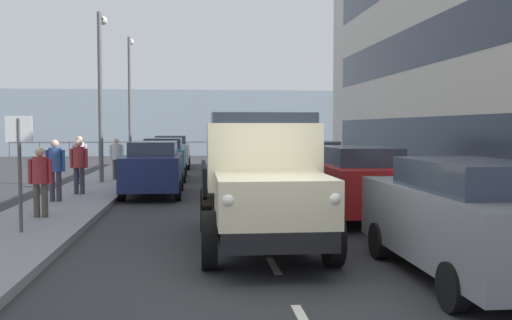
{
  "coord_description": "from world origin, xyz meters",
  "views": [
    {
      "loc": [
        1.18,
        7.98,
        2.18
      ],
      "look_at": [
        -0.75,
        -11.13,
        1.08
      ],
      "focal_mm": 40.52,
      "sensor_mm": 36.0,
      "label": 1
    }
  ],
  "objects_px": {
    "pedestrian_with_bag": "(55,165)",
    "pedestrian_near_railing": "(80,156)",
    "lamp_post_far": "(130,89)",
    "street_sign": "(19,153)",
    "car_teal_oppositeside_1": "(164,158)",
    "car_silver_oppositeside_2": "(171,151)",
    "pedestrian_in_dark_coat": "(40,177)",
    "car_grey_kerbside_near": "(465,218)",
    "car_navy_oppositeside_0": "(153,168)",
    "car_red_kerbside_1": "(356,181)",
    "pedestrian_by_lamp": "(117,155)",
    "lamp_post_promenade": "(101,81)",
    "car_white_kerbside_2": "(310,165)",
    "pedestrian_couple_a": "(79,162)",
    "truck_vintage_cream": "(262,184)"
  },
  "relations": [
    {
      "from": "pedestrian_in_dark_coat",
      "to": "pedestrian_with_bag",
      "type": "distance_m",
      "value": 2.86
    },
    {
      "from": "pedestrian_in_dark_coat",
      "to": "lamp_post_promenade",
      "type": "xyz_separation_m",
      "value": [
        0.02,
        -8.54,
        2.8
      ]
    },
    {
      "from": "street_sign",
      "to": "pedestrian_near_railing",
      "type": "bearing_deg",
      "value": -85.37
    },
    {
      "from": "pedestrian_in_dark_coat",
      "to": "street_sign",
      "type": "xyz_separation_m",
      "value": [
        -0.12,
        1.87,
        0.61
      ]
    },
    {
      "from": "car_navy_oppositeside_0",
      "to": "car_silver_oppositeside_2",
      "type": "height_order",
      "value": "same"
    },
    {
      "from": "car_grey_kerbside_near",
      "to": "car_navy_oppositeside_0",
      "type": "height_order",
      "value": "same"
    },
    {
      "from": "car_white_kerbside_2",
      "to": "pedestrian_by_lamp",
      "type": "distance_m",
      "value": 7.81
    },
    {
      "from": "car_teal_oppositeside_1",
      "to": "car_silver_oppositeside_2",
      "type": "height_order",
      "value": "same"
    },
    {
      "from": "car_grey_kerbside_near",
      "to": "lamp_post_promenade",
      "type": "height_order",
      "value": "lamp_post_promenade"
    },
    {
      "from": "pedestrian_with_bag",
      "to": "pedestrian_near_railing",
      "type": "distance_m",
      "value": 4.86
    },
    {
      "from": "pedestrian_couple_a",
      "to": "pedestrian_by_lamp",
      "type": "xyz_separation_m",
      "value": [
        -0.45,
        -4.92,
        -0.04
      ]
    },
    {
      "from": "pedestrian_near_railing",
      "to": "pedestrian_by_lamp",
      "type": "relative_size",
      "value": 1.07
    },
    {
      "from": "street_sign",
      "to": "car_teal_oppositeside_1",
      "type": "bearing_deg",
      "value": -99.02
    },
    {
      "from": "car_navy_oppositeside_0",
      "to": "pedestrian_in_dark_coat",
      "type": "height_order",
      "value": "pedestrian_in_dark_coat"
    },
    {
      "from": "pedestrian_with_bag",
      "to": "street_sign",
      "type": "relative_size",
      "value": 0.75
    },
    {
      "from": "pedestrian_by_lamp",
      "to": "car_navy_oppositeside_0",
      "type": "bearing_deg",
      "value": 112.16
    },
    {
      "from": "pedestrian_with_bag",
      "to": "lamp_post_far",
      "type": "height_order",
      "value": "lamp_post_far"
    },
    {
      "from": "car_teal_oppositeside_1",
      "to": "pedestrian_in_dark_coat",
      "type": "height_order",
      "value": "pedestrian_in_dark_coat"
    },
    {
      "from": "pedestrian_in_dark_coat",
      "to": "pedestrian_couple_a",
      "type": "relative_size",
      "value": 0.95
    },
    {
      "from": "car_grey_kerbside_near",
      "to": "car_white_kerbside_2",
      "type": "distance_m",
      "value": 11.34
    },
    {
      "from": "car_navy_oppositeside_0",
      "to": "car_silver_oppositeside_2",
      "type": "bearing_deg",
      "value": -90.0
    },
    {
      "from": "car_red_kerbside_1",
      "to": "lamp_post_promenade",
      "type": "bearing_deg",
      "value": -49.21
    },
    {
      "from": "car_red_kerbside_1",
      "to": "pedestrian_with_bag",
      "type": "bearing_deg",
      "value": -19.93
    },
    {
      "from": "car_red_kerbside_1",
      "to": "car_teal_oppositeside_1",
      "type": "xyz_separation_m",
      "value": [
        5.18,
        -10.7,
        -0.0
      ]
    },
    {
      "from": "lamp_post_promenade",
      "to": "pedestrian_couple_a",
      "type": "bearing_deg",
      "value": 89.47
    },
    {
      "from": "truck_vintage_cream",
      "to": "pedestrian_with_bag",
      "type": "distance_m",
      "value": 7.88
    },
    {
      "from": "car_red_kerbside_1",
      "to": "car_navy_oppositeside_0",
      "type": "xyz_separation_m",
      "value": [
        5.18,
        -5.14,
        -0.0
      ]
    },
    {
      "from": "pedestrian_near_railing",
      "to": "lamp_post_far",
      "type": "height_order",
      "value": "lamp_post_far"
    },
    {
      "from": "lamp_post_far",
      "to": "car_grey_kerbside_near",
      "type": "bearing_deg",
      "value": 107.0
    },
    {
      "from": "lamp_post_far",
      "to": "street_sign",
      "type": "xyz_separation_m",
      "value": [
        -0.23,
        20.57,
        -2.54
      ]
    },
    {
      "from": "pedestrian_near_railing",
      "to": "pedestrian_couple_a",
      "type": "bearing_deg",
      "value": 100.82
    },
    {
      "from": "lamp_post_far",
      "to": "car_teal_oppositeside_1",
      "type": "bearing_deg",
      "value": 105.78
    },
    {
      "from": "truck_vintage_cream",
      "to": "car_white_kerbside_2",
      "type": "xyz_separation_m",
      "value": [
        -2.64,
        -9.04,
        -0.28
      ]
    },
    {
      "from": "pedestrian_with_bag",
      "to": "pedestrian_in_dark_coat",
      "type": "bearing_deg",
      "value": 97.01
    },
    {
      "from": "street_sign",
      "to": "car_white_kerbside_2",
      "type": "bearing_deg",
      "value": -133.16
    },
    {
      "from": "car_teal_oppositeside_1",
      "to": "car_silver_oppositeside_2",
      "type": "xyz_separation_m",
      "value": [
        -0.0,
        -6.73,
        0.0
      ]
    },
    {
      "from": "pedestrian_in_dark_coat",
      "to": "pedestrian_near_railing",
      "type": "distance_m",
      "value": 7.71
    },
    {
      "from": "lamp_post_promenade",
      "to": "pedestrian_near_railing",
      "type": "bearing_deg",
      "value": 53.22
    },
    {
      "from": "car_grey_kerbside_near",
      "to": "pedestrian_near_railing",
      "type": "bearing_deg",
      "value": -59.0
    },
    {
      "from": "car_red_kerbside_1",
      "to": "lamp_post_far",
      "type": "xyz_separation_m",
      "value": [
        7.42,
        -18.63,
        3.33
      ]
    },
    {
      "from": "car_red_kerbside_1",
      "to": "car_silver_oppositeside_2",
      "type": "height_order",
      "value": "same"
    },
    {
      "from": "car_navy_oppositeside_0",
      "to": "pedestrian_by_lamp",
      "type": "bearing_deg",
      "value": -67.84
    },
    {
      "from": "lamp_post_promenade",
      "to": "car_silver_oppositeside_2",
      "type": "bearing_deg",
      "value": -103.43
    },
    {
      "from": "car_red_kerbside_1",
      "to": "car_white_kerbside_2",
      "type": "bearing_deg",
      "value": -90.0
    },
    {
      "from": "lamp_post_promenade",
      "to": "street_sign",
      "type": "bearing_deg",
      "value": 90.73
    },
    {
      "from": "car_red_kerbside_1",
      "to": "pedestrian_by_lamp",
      "type": "height_order",
      "value": "pedestrian_by_lamp"
    },
    {
      "from": "pedestrian_with_bag",
      "to": "pedestrian_couple_a",
      "type": "xyz_separation_m",
      "value": [
        -0.29,
        -1.69,
        -0.02
      ]
    },
    {
      "from": "car_grey_kerbside_near",
      "to": "car_red_kerbside_1",
      "type": "height_order",
      "value": "same"
    },
    {
      "from": "pedestrian_with_bag",
      "to": "pedestrian_near_railing",
      "type": "height_order",
      "value": "pedestrian_near_railing"
    },
    {
      "from": "pedestrian_couple_a",
      "to": "car_silver_oppositeside_2",
      "type": "bearing_deg",
      "value": -99.52
    }
  ]
}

